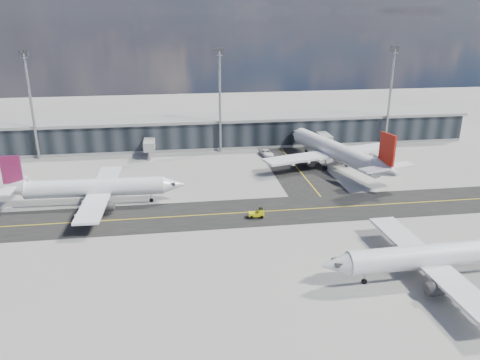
{
  "coord_description": "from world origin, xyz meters",
  "views": [
    {
      "loc": [
        -13.0,
        -81.15,
        38.17
      ],
      "look_at": [
        0.09,
        9.52,
        5.0
      ],
      "focal_mm": 35.0,
      "sensor_mm": 36.0,
      "label": 1
    }
  ],
  "objects_px": {
    "airliner_af": "(93,188)",
    "airliner_redtail": "(336,151)",
    "airliner_near": "(438,256)",
    "service_van": "(266,153)",
    "baggage_tug": "(258,213)"
  },
  "relations": [
    {
      "from": "airliner_af",
      "to": "airliner_redtail",
      "type": "height_order",
      "value": "airliner_redtail"
    },
    {
      "from": "airliner_redtail",
      "to": "airliner_near",
      "type": "relative_size",
      "value": 1.21
    },
    {
      "from": "service_van",
      "to": "baggage_tug",
      "type": "bearing_deg",
      "value": -112.5
    },
    {
      "from": "airliner_near",
      "to": "baggage_tug",
      "type": "relative_size",
      "value": 11.85
    },
    {
      "from": "airliner_near",
      "to": "service_van",
      "type": "xyz_separation_m",
      "value": [
        -13.12,
        65.91,
        -2.77
      ]
    },
    {
      "from": "airliner_af",
      "to": "baggage_tug",
      "type": "distance_m",
      "value": 34.81
    },
    {
      "from": "airliner_near",
      "to": "baggage_tug",
      "type": "height_order",
      "value": "airliner_near"
    },
    {
      "from": "airliner_redtail",
      "to": "service_van",
      "type": "bearing_deg",
      "value": 123.99
    },
    {
      "from": "service_van",
      "to": "airliner_redtail",
      "type": "bearing_deg",
      "value": -48.97
    },
    {
      "from": "airliner_near",
      "to": "service_van",
      "type": "bearing_deg",
      "value": 9.28
    },
    {
      "from": "airliner_near",
      "to": "airliner_af",
      "type": "bearing_deg",
      "value": 54.71
    },
    {
      "from": "airliner_redtail",
      "to": "airliner_near",
      "type": "xyz_separation_m",
      "value": [
        -2.4,
        -52.86,
        -0.8
      ]
    },
    {
      "from": "airliner_af",
      "to": "service_van",
      "type": "height_order",
      "value": "airliner_af"
    },
    {
      "from": "baggage_tug",
      "to": "service_van",
      "type": "xyz_separation_m",
      "value": [
        9.84,
        40.73,
        -0.12
      ]
    },
    {
      "from": "airliner_redtail",
      "to": "baggage_tug",
      "type": "height_order",
      "value": "airliner_redtail"
    }
  ]
}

